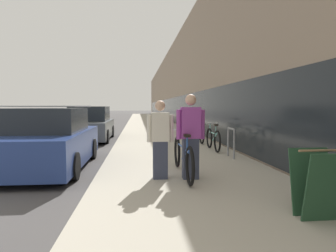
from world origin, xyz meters
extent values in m
cube|color=#B2AA99|center=(5.47, 21.00, 0.06)|extent=(4.04, 70.00, 0.12)
cube|color=gray|center=(12.54, 29.00, 3.61)|extent=(10.00, 70.00, 7.22)
cube|color=#1E2328|center=(7.58, 29.00, 1.25)|extent=(0.10, 63.00, 2.20)
torus|color=black|center=(5.28, 3.11, 0.48)|extent=(0.06, 0.73, 0.73)
torus|color=black|center=(5.28, 1.38, 0.48)|extent=(0.06, 0.73, 0.73)
cylinder|color=#2D56A8|center=(5.28, 2.25, 0.71)|extent=(0.04, 1.47, 0.04)
cylinder|color=#2D56A8|center=(5.28, 1.90, 0.60)|extent=(0.04, 0.88, 0.34)
cylinder|color=#2D56A8|center=(5.28, 1.69, 0.86)|extent=(0.03, 0.03, 0.30)
cube|color=black|center=(5.28, 1.69, 1.01)|extent=(0.11, 0.22, 0.05)
cylinder|color=#2D56A8|center=(5.28, 2.97, 0.87)|extent=(0.03, 0.03, 0.32)
cylinder|color=silver|center=(5.28, 2.97, 1.03)|extent=(0.52, 0.03, 0.03)
cube|color=#33384C|center=(5.39, 1.93, 0.52)|extent=(0.31, 0.22, 0.81)
cube|color=#933D93|center=(5.39, 1.93, 1.24)|extent=(0.38, 0.22, 0.62)
cylinder|color=#933D93|center=(5.15, 1.93, 1.21)|extent=(0.10, 0.10, 0.59)
cylinder|color=#933D93|center=(5.63, 1.93, 1.21)|extent=(0.10, 0.10, 0.59)
sphere|color=tan|center=(5.39, 1.93, 1.70)|extent=(0.22, 0.22, 0.22)
cube|color=#33384C|center=(4.78, 2.00, 0.49)|extent=(0.29, 0.21, 0.75)
cube|color=beige|center=(4.78, 2.00, 1.16)|extent=(0.35, 0.21, 0.58)
cylinder|color=beige|center=(4.56, 2.00, 1.13)|extent=(0.09, 0.09, 0.55)
cylinder|color=beige|center=(5.00, 2.00, 1.13)|extent=(0.09, 0.09, 0.55)
sphere|color=tan|center=(4.78, 2.00, 1.58)|extent=(0.21, 0.21, 0.21)
cylinder|color=gray|center=(6.97, 4.00, 0.53)|extent=(0.05, 0.05, 0.82)
cylinder|color=gray|center=(6.97, 4.55, 0.53)|extent=(0.05, 0.05, 0.82)
cylinder|color=gray|center=(6.97, 4.27, 0.94)|extent=(0.05, 0.55, 0.05)
torus|color=black|center=(6.83, 6.25, 0.47)|extent=(0.06, 0.71, 0.71)
torus|color=black|center=(6.83, 5.21, 0.47)|extent=(0.06, 0.71, 0.71)
cylinder|color=#7AD1C6|center=(6.83, 5.73, 0.68)|extent=(0.04, 0.89, 0.04)
cylinder|color=#7AD1C6|center=(6.83, 5.52, 0.58)|extent=(0.04, 0.54, 0.32)
cylinder|color=#7AD1C6|center=(6.83, 5.40, 0.83)|extent=(0.03, 0.03, 0.29)
cube|color=black|center=(6.83, 5.40, 0.97)|extent=(0.11, 0.22, 0.05)
cylinder|color=#7AD1C6|center=(6.83, 6.17, 0.84)|extent=(0.03, 0.03, 0.31)
cylinder|color=silver|center=(6.83, 6.17, 0.99)|extent=(0.52, 0.03, 0.03)
torus|color=black|center=(6.80, 8.31, 0.51)|extent=(0.06, 0.78, 0.78)
torus|color=black|center=(6.80, 7.35, 0.51)|extent=(0.06, 0.78, 0.78)
cylinder|color=#7AD1C6|center=(6.80, 7.83, 0.74)|extent=(0.04, 0.82, 0.04)
cylinder|color=#7AD1C6|center=(6.80, 7.64, 0.63)|extent=(0.04, 0.50, 0.35)
cylinder|color=#7AD1C6|center=(6.80, 7.52, 0.91)|extent=(0.03, 0.03, 0.32)
cube|color=black|center=(6.80, 7.52, 1.07)|extent=(0.11, 0.22, 0.05)
cylinder|color=#7AD1C6|center=(6.80, 8.24, 0.91)|extent=(0.03, 0.03, 0.34)
cylinder|color=silver|center=(6.80, 8.24, 1.08)|extent=(0.52, 0.03, 0.03)
cube|color=#23472D|center=(6.66, -0.52, 0.56)|extent=(0.56, 0.20, 0.89)
cube|color=#23472D|center=(6.66, -0.16, 0.56)|extent=(0.56, 0.20, 0.89)
cylinder|color=#93704C|center=(6.66, -0.34, 1.00)|extent=(0.56, 0.03, 0.03)
cube|color=navy|center=(2.11, 3.81, 0.54)|extent=(1.85, 4.39, 0.79)
cube|color=#1E2328|center=(2.11, 3.81, 1.23)|extent=(1.59, 2.20, 0.59)
cylinder|color=silver|center=(2.11, 4.29, 1.57)|extent=(1.97, 0.04, 0.04)
cylinder|color=silver|center=(2.11, 3.33, 1.57)|extent=(1.97, 0.04, 0.04)
cylinder|color=black|center=(1.25, 5.13, 0.30)|extent=(0.22, 0.60, 0.60)
cylinder|color=black|center=(2.97, 5.13, 0.30)|extent=(0.22, 0.60, 0.60)
cylinder|color=black|center=(2.97, 2.49, 0.30)|extent=(0.22, 0.60, 0.60)
cube|color=#4C5156|center=(2.16, 10.22, 0.53)|extent=(1.84, 4.54, 0.76)
cube|color=#1E2328|center=(2.16, 10.22, 1.24)|extent=(1.58, 2.27, 0.66)
cylinder|color=black|center=(1.31, 11.58, 0.30)|extent=(0.22, 0.60, 0.60)
cylinder|color=black|center=(3.01, 11.58, 0.30)|extent=(0.22, 0.60, 0.60)
cylinder|color=black|center=(1.31, 8.85, 0.30)|extent=(0.22, 0.60, 0.60)
cylinder|color=black|center=(3.01, 8.85, 0.30)|extent=(0.22, 0.60, 0.60)
camera|label=1|loc=(4.33, -3.93, 1.56)|focal=32.00mm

